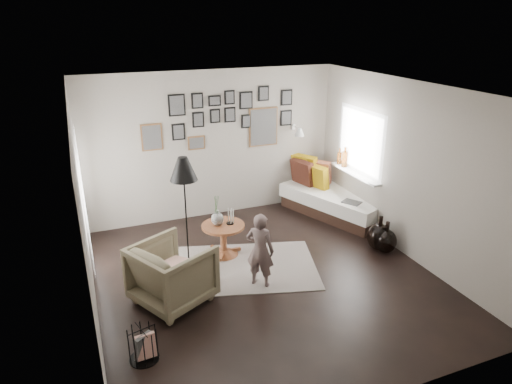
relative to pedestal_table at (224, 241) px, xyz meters
name	(u,v)px	position (x,y,z in m)	size (l,w,h in m)	color
ground	(266,277)	(0.34, -0.84, -0.24)	(4.80, 4.80, 0.00)	black
wall_back	(213,145)	(0.34, 1.56, 1.06)	(4.50, 4.50, 0.00)	gray
wall_front	(379,286)	(0.34, -3.24, 1.06)	(4.50, 4.50, 0.00)	gray
wall_left	(84,218)	(-1.91, -0.84, 1.06)	(4.80, 4.80, 0.00)	gray
wall_right	(407,171)	(2.59, -0.84, 1.06)	(4.80, 4.80, 0.00)	gray
ceiling	(268,90)	(0.34, -0.84, 2.36)	(4.80, 4.80, 0.00)	white
door_left	(83,201)	(-1.89, 0.36, 0.81)	(0.00, 2.14, 2.14)	white
window_right	(351,168)	(2.52, 0.50, 0.70)	(0.15, 1.32, 1.30)	white
gallery_wall	(228,119)	(0.63, 1.54, 1.51)	(2.74, 0.03, 1.08)	brown
wall_sconce	(299,132)	(1.89, 1.30, 1.23)	(0.18, 0.36, 0.16)	white
rug	(246,267)	(0.18, -0.48, -0.23)	(2.02, 1.42, 0.01)	silver
pedestal_table	(224,241)	(0.00, 0.00, 0.00)	(0.65, 0.65, 0.51)	brown
vase	(217,216)	(-0.08, 0.02, 0.42)	(0.18, 0.18, 0.46)	black
candles	(230,217)	(0.11, 0.00, 0.39)	(0.11, 0.11, 0.24)	black
daybed	(332,198)	(2.34, 0.78, 0.06)	(1.51, 2.15, 0.98)	black
magazine_on_daybed	(352,202)	(2.34, 0.14, 0.22)	(0.22, 0.30, 0.02)	black
armchair	(173,274)	(-0.97, -0.91, 0.17)	(0.86, 0.88, 0.80)	#6B6148
armchair_cushion	(174,266)	(-0.94, -0.86, 0.24)	(0.36, 0.36, 0.09)	white
floor_lamp	(184,173)	(-0.56, -0.06, 1.18)	(0.38, 0.38, 1.64)	black
magazine_basket	(143,345)	(-1.50, -1.84, -0.05)	(0.37, 0.37, 0.38)	black
demijohn_large	(379,237)	(2.31, -0.73, -0.02)	(0.37, 0.37, 0.56)	black
demijohn_small	(386,241)	(2.34, -0.85, -0.04)	(0.33, 0.33, 0.51)	black
child	(260,250)	(0.20, -0.97, 0.29)	(0.38, 0.25, 1.06)	#675351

